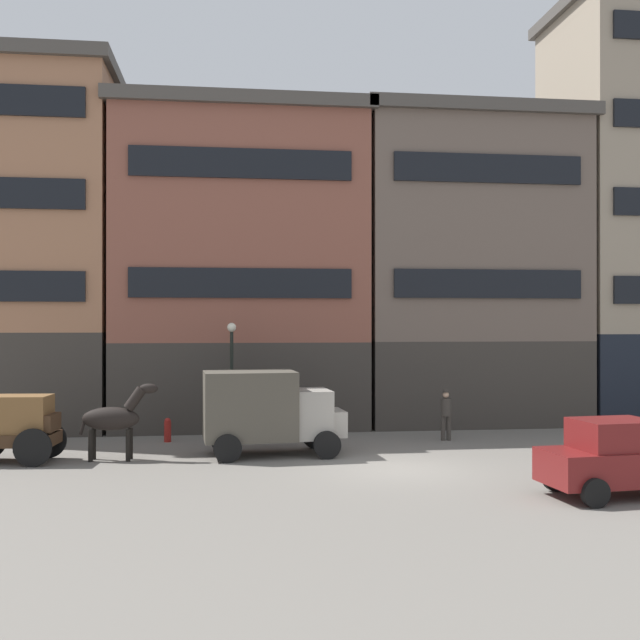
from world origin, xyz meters
TOP-DOWN VIEW (x-y plane):
  - ground_plane at (0.00, 0.00)m, footprint 120.00×120.00m
  - building_far_left at (-12.87, 10.15)m, footprint 7.60×6.68m
  - building_center_left at (-4.29, 10.16)m, footprint 10.24×6.68m
  - building_center_right at (5.15, 10.16)m, footprint 9.34×6.68m
  - building_far_right at (13.07, 10.15)m, footprint 7.20×6.68m
  - cargo_wagon at (-11.13, 2.34)m, footprint 3.01×1.72m
  - draft_horse at (-8.18, 2.34)m, footprint 2.35×0.73m
  - delivery_truck_near at (-3.55, 2.61)m, footprint 4.46×2.40m
  - sedan_light at (4.40, -3.87)m, footprint 3.84×2.15m
  - pedestrian_officer at (2.77, 4.77)m, footprint 0.46×0.46m
  - streetlamp_curbside at (-4.67, 5.96)m, footprint 0.32×0.32m
  - fire_hydrant_curbside at (-6.87, 5.63)m, footprint 0.24×0.24m

SIDE VIEW (x-z plane):
  - ground_plane at x=0.00m, z-range 0.00..0.00m
  - fire_hydrant_curbside at x=-6.87m, z-range 0.01..0.84m
  - sedan_light at x=4.40m, z-range 0.00..1.83m
  - pedestrian_officer at x=2.77m, z-range 0.08..1.88m
  - cargo_wagon at x=-11.13m, z-range 0.16..2.14m
  - draft_horse at x=-8.18m, z-range 0.12..2.42m
  - delivery_truck_near at x=-3.55m, z-range 0.11..2.73m
  - streetlamp_curbside at x=-4.67m, z-range 0.61..4.73m
  - building_center_left at x=-4.29m, z-range 0.04..12.75m
  - building_center_right at x=5.15m, z-range 0.04..12.81m
  - building_far_left at x=-12.87m, z-range 0.04..14.25m
  - building_far_right at x=13.07m, z-range 0.05..18.16m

